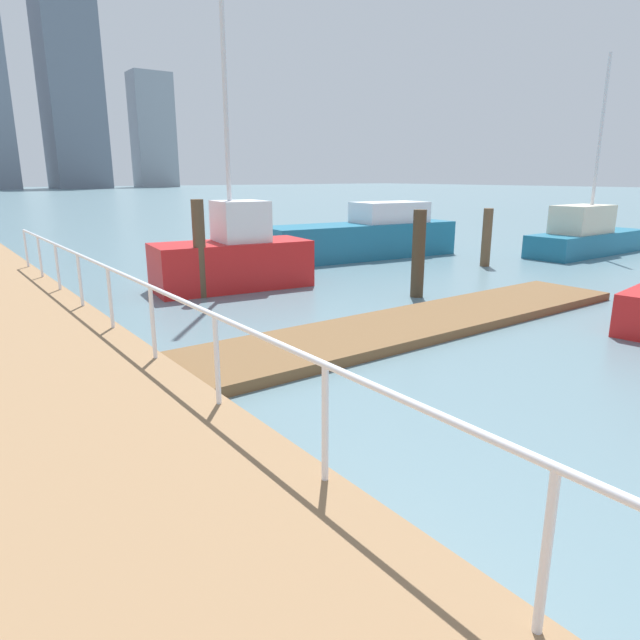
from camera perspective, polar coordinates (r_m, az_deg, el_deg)
ground_plane at (r=19.27m, az=-18.74°, el=5.13°), size 300.00×300.00×0.00m
floating_dock at (r=11.17m, az=10.02°, el=-0.35°), size 11.29×2.00×0.18m
boardwalk_railing at (r=6.26m, az=-10.76°, el=-1.19°), size 0.06×24.56×1.08m
dock_piling_1 at (r=13.90m, az=10.14°, el=6.74°), size 0.32×0.32×2.15m
dock_piling_3 at (r=19.32m, az=16.85°, el=8.16°), size 0.31×0.31×1.91m
dock_piling_5 at (r=13.94m, az=-12.35°, el=7.16°), size 0.30×0.30×2.40m
moored_boat_0 at (r=20.64m, az=4.70°, el=8.61°), size 7.63×2.70×2.00m
moored_boat_3 at (r=23.69m, az=25.81°, el=7.85°), size 6.10×1.78×7.21m
moored_boat_4 at (r=15.01m, az=-8.95°, el=6.59°), size 4.29×2.20×9.73m
skyline_tower_3 at (r=148.49m, az=-24.34°, el=20.33°), size 11.92×13.02×41.26m
skyline_tower_4 at (r=158.86m, az=-16.90°, el=18.21°), size 10.20×7.53×28.60m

